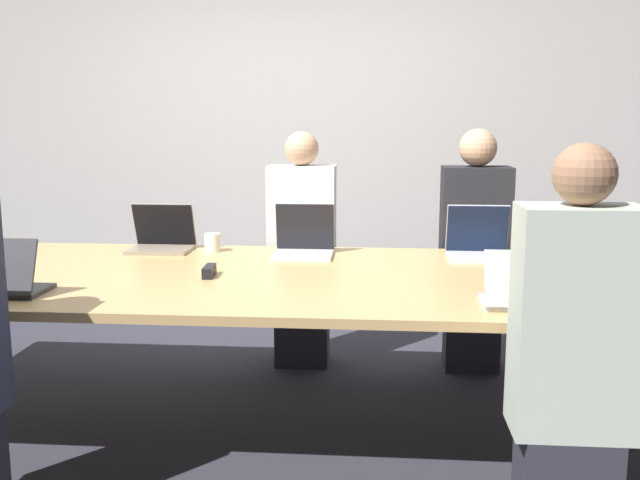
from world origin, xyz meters
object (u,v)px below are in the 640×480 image
(laptop_far_right, at_px, (478,243))
(cup_far_midleft, at_px, (213,243))
(person_near_right, at_px, (573,363))
(person_far_right, at_px, (474,254))
(laptop_near_right, at_px, (527,291))
(stapler, at_px, (209,271))
(laptop_far_center, at_px, (304,240))
(laptop_far_midleft, at_px, (162,237))
(person_far_center, at_px, (302,254))

(laptop_far_right, distance_m, cup_far_midleft, 1.44)
(person_near_right, xyz_separation_m, person_far_right, (-0.09, 1.86, 0.01))
(laptop_near_right, xyz_separation_m, stapler, (-1.36, 0.45, -0.04))
(laptop_far_center, distance_m, laptop_far_midleft, 0.81)
(cup_far_midleft, xyz_separation_m, stapler, (0.13, -0.61, -0.03))
(person_far_center, bearing_deg, person_far_right, -0.11)
(laptop_far_right, distance_m, laptop_far_midleft, 1.73)
(person_far_center, xyz_separation_m, stapler, (-0.33, -1.02, 0.11))
(laptop_far_center, xyz_separation_m, laptop_far_midleft, (-0.80, 0.07, -0.00))
(laptop_far_center, bearing_deg, laptop_near_right, -45.96)
(stapler, bearing_deg, laptop_near_right, -21.47)
(laptop_far_right, height_order, laptop_far_midleft, laptop_far_right)
(laptop_near_right, relative_size, laptop_far_midleft, 1.01)
(laptop_far_center, relative_size, cup_far_midleft, 3.14)
(laptop_far_right, bearing_deg, laptop_far_center, -179.52)
(person_far_right, relative_size, cup_far_midleft, 14.19)
(laptop_near_right, height_order, laptop_far_midleft, laptop_far_midleft)
(laptop_far_center, bearing_deg, laptop_far_right, 0.48)
(laptop_far_center, bearing_deg, person_near_right, -53.17)
(cup_far_midleft, bearing_deg, person_far_right, 15.25)
(person_far_center, bearing_deg, person_near_right, -59.13)
(laptop_far_center, relative_size, laptop_far_midleft, 0.94)
(person_far_right, bearing_deg, person_near_right, -87.32)
(laptop_far_center, bearing_deg, cup_far_midleft, 174.44)
(laptop_far_right, relative_size, person_far_right, 0.23)
(laptop_far_midleft, relative_size, stapler, 2.24)
(person_far_center, height_order, cup_far_midleft, person_far_center)
(person_near_right, relative_size, stapler, 9.37)
(person_near_right, height_order, person_far_center, person_near_right)
(stapler, bearing_deg, person_far_center, 68.94)
(laptop_far_right, relative_size, laptop_far_center, 1.02)
(laptop_far_right, xyz_separation_m, stapler, (-1.31, -0.57, -0.05))
(person_far_right, relative_size, laptop_far_midleft, 4.23)
(laptop_far_right, xyz_separation_m, laptop_far_center, (-0.93, -0.01, -0.00))
(laptop_near_right, xyz_separation_m, person_far_right, (-0.01, 1.46, -0.14))
(laptop_far_midleft, bearing_deg, laptop_near_right, -31.28)
(laptop_far_midleft, bearing_deg, cup_far_midleft, -4.02)
(stapler, bearing_deg, laptop_far_right, 20.22)
(person_near_right, distance_m, cup_far_midleft, 2.14)
(laptop_far_midleft, distance_m, stapler, 0.76)
(cup_far_midleft, bearing_deg, laptop_far_right, -1.68)
(person_near_right, height_order, laptop_far_center, person_near_right)
(person_near_right, xyz_separation_m, laptop_far_center, (-1.05, 1.41, 0.16))
(cup_far_midleft, bearing_deg, person_far_center, 41.83)
(person_near_right, distance_m, laptop_far_midleft, 2.38)
(laptop_far_midleft, bearing_deg, person_far_center, 27.41)
(laptop_far_midleft, bearing_deg, stapler, -56.68)
(laptop_near_right, height_order, stapler, laptop_near_right)
(person_near_right, bearing_deg, person_far_center, -59.13)
(person_near_right, bearing_deg, laptop_far_midleft, -38.53)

